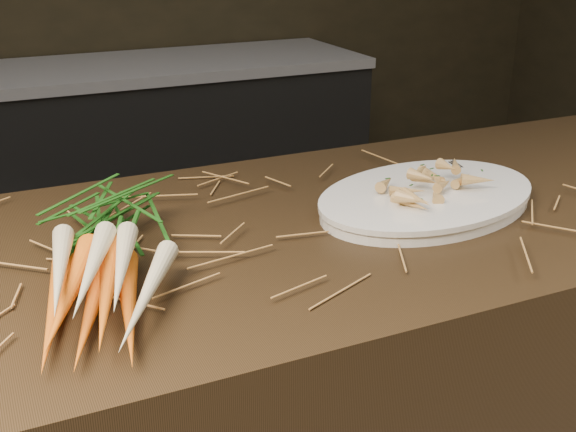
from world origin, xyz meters
The scene contains 6 objects.
back_counter centered at (0.30, 2.18, 0.42)m, with size 1.82×0.62×0.84m.
straw_bedding centered at (0.00, 0.30, 0.91)m, with size 1.40×0.60×0.02m, color #9F6D34, non-canonical shape.
root_veg_bunch centered at (-0.20, 0.26, 0.94)m, with size 0.27×0.52×0.09m.
serving_platter centered at (0.35, 0.28, 0.91)m, with size 0.42×0.28×0.02m, color white, non-canonical shape.
roasted_veg_heap centered at (0.35, 0.28, 0.95)m, with size 0.21×0.15×0.05m, color #AC7840, non-canonical shape.
serving_fork centered at (0.50, 0.30, 0.92)m, with size 0.01×0.16×0.00m, color silver.
Camera 1 is at (-0.35, -0.67, 1.35)m, focal length 45.00 mm.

